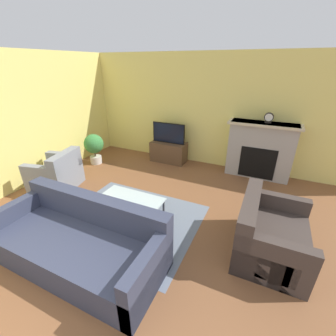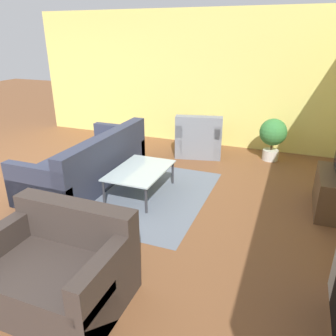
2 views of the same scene
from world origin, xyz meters
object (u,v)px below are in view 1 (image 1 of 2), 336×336
at_px(couch_sectional, 80,243).
at_px(armchair_by_window, 57,175).
at_px(coffee_table, 127,203).
at_px(tv, 169,133).
at_px(mantel_clock, 269,118).
at_px(potted_plant, 94,146).
at_px(couch_loveseat, 269,235).

height_order(couch_sectional, armchair_by_window, same).
bearing_deg(coffee_table, tv, 100.14).
bearing_deg(mantel_clock, couch_sectional, -117.90).
xyz_separation_m(armchair_by_window, potted_plant, (-0.17, 1.36, 0.19)).
height_order(tv, mantel_clock, mantel_clock).
bearing_deg(potted_plant, mantel_clock, 14.57).
bearing_deg(potted_plant, tv, 29.13).
bearing_deg(potted_plant, armchair_by_window, -82.76).
distance_m(couch_sectional, armchair_by_window, 2.28).
relative_size(couch_sectional, mantel_clock, 10.45).
bearing_deg(coffee_table, armchair_by_window, 171.02).
height_order(couch_sectional, potted_plant, couch_sectional).
bearing_deg(coffee_table, couch_loveseat, 6.48).
bearing_deg(coffee_table, couch_sectional, -96.32).
height_order(tv, armchair_by_window, tv).
distance_m(coffee_table, mantel_clock, 3.44).
height_order(couch_sectional, coffee_table, couch_sectional).
xyz_separation_m(tv, couch_sectional, (0.36, -3.58, -0.51)).
relative_size(tv, potted_plant, 1.11).
height_order(armchair_by_window, mantel_clock, mantel_clock).
bearing_deg(couch_sectional, couch_loveseat, 27.97).
relative_size(tv, couch_loveseat, 0.73).
xyz_separation_m(tv, potted_plant, (-1.70, -0.95, -0.30)).
bearing_deg(coffee_table, potted_plant, 142.28).
height_order(couch_sectional, mantel_clock, mantel_clock).
distance_m(potted_plant, mantel_clock, 4.24).
bearing_deg(mantel_clock, armchair_by_window, -147.92).
xyz_separation_m(couch_sectional, armchair_by_window, (-1.89, 1.27, 0.02)).
distance_m(tv, potted_plant, 1.97).
relative_size(couch_loveseat, potted_plant, 1.53).
bearing_deg(armchair_by_window, couch_loveseat, 76.23).
bearing_deg(mantel_clock, coffee_table, -124.08).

